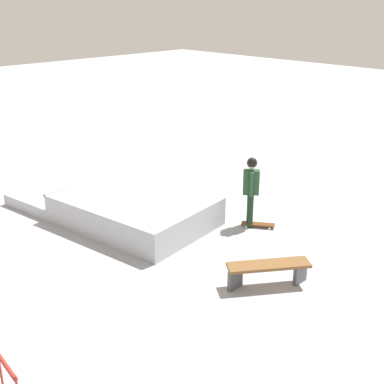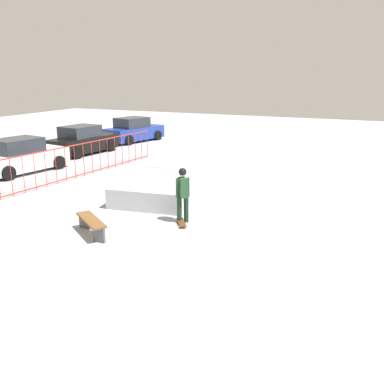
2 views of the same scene
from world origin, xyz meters
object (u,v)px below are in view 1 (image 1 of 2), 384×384
object	(u,v)px
skateboard	(258,224)
park_bench	(268,269)
skate_ramp	(121,206)
skater	(251,187)

from	to	relation	value
skateboard	park_bench	bearing A→B (deg)	-82.14
skate_ramp	skater	distance (m)	3.29
park_bench	skater	bearing A→B (deg)	-43.30
skater	skate_ramp	bearing A→B (deg)	176.63
skateboard	park_bench	distance (m)	2.70
skater	skateboard	bearing A→B (deg)	-26.90
skate_ramp	skateboard	size ratio (longest dim) A/B	7.39
skate_ramp	skateboard	xyz separation A→B (m)	(-2.76, -2.04, -0.24)
skate_ramp	park_bench	distance (m)	4.57
park_bench	skate_ramp	bearing A→B (deg)	0.67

